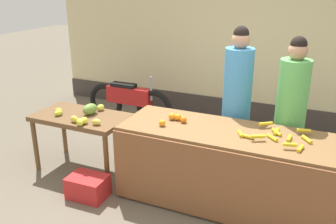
{
  "coord_description": "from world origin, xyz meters",
  "views": [
    {
      "loc": [
        1.27,
        -3.53,
        2.42
      ],
      "look_at": [
        -0.38,
        0.15,
        0.92
      ],
      "focal_mm": 39.44,
      "sensor_mm": 36.0,
      "label": 1
    }
  ],
  "objects_px": {
    "produce_sack": "(164,143)",
    "parked_motorcycle": "(129,101)",
    "produce_crate": "(88,187)",
    "vendor_woman_green_shirt": "(290,116)",
    "vendor_woman_blue_shirt": "(236,104)"
  },
  "relations": [
    {
      "from": "produce_sack",
      "to": "parked_motorcycle",
      "type": "bearing_deg",
      "value": 138.59
    },
    {
      "from": "vendor_woman_green_shirt",
      "to": "produce_sack",
      "type": "bearing_deg",
      "value": 177.45
    },
    {
      "from": "vendor_woman_green_shirt",
      "to": "produce_sack",
      "type": "distance_m",
      "value": 1.76
    },
    {
      "from": "vendor_woman_blue_shirt",
      "to": "vendor_woman_green_shirt",
      "type": "distance_m",
      "value": 0.64
    },
    {
      "from": "vendor_woman_green_shirt",
      "to": "parked_motorcycle",
      "type": "xyz_separation_m",
      "value": [
        -2.71,
        1.04,
        -0.52
      ]
    },
    {
      "from": "parked_motorcycle",
      "to": "produce_sack",
      "type": "distance_m",
      "value": 1.47
    },
    {
      "from": "produce_crate",
      "to": "produce_sack",
      "type": "xyz_separation_m",
      "value": [
        0.39,
        1.23,
        0.11
      ]
    },
    {
      "from": "produce_sack",
      "to": "produce_crate",
      "type": "bearing_deg",
      "value": -107.85
    },
    {
      "from": "parked_motorcycle",
      "to": "vendor_woman_blue_shirt",
      "type": "bearing_deg",
      "value": -25.44
    },
    {
      "from": "vendor_woman_green_shirt",
      "to": "parked_motorcycle",
      "type": "height_order",
      "value": "vendor_woman_green_shirt"
    },
    {
      "from": "vendor_woman_green_shirt",
      "to": "parked_motorcycle",
      "type": "relative_size",
      "value": 1.14
    },
    {
      "from": "parked_motorcycle",
      "to": "produce_crate",
      "type": "height_order",
      "value": "parked_motorcycle"
    },
    {
      "from": "produce_crate",
      "to": "produce_sack",
      "type": "bearing_deg",
      "value": 72.15
    },
    {
      "from": "vendor_woman_green_shirt",
      "to": "produce_crate",
      "type": "relative_size",
      "value": 4.13
    },
    {
      "from": "vendor_woman_blue_shirt",
      "to": "parked_motorcycle",
      "type": "xyz_separation_m",
      "value": [
        -2.08,
        0.99,
        -0.55
      ]
    }
  ]
}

